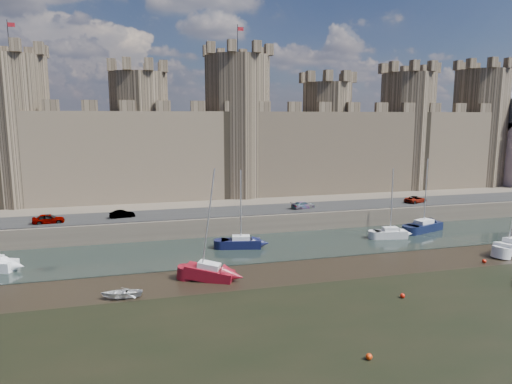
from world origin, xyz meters
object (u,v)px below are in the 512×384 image
at_px(sailboat_2, 390,233).
at_px(sailboat_4, 209,272).
at_px(car_2, 303,205).
at_px(sailboat_3, 424,226).
at_px(car_1, 122,214).
at_px(sailboat_1, 241,242).
at_px(car_3, 416,199).
at_px(car_0, 49,219).

relative_size(sailboat_2, sailboat_4, 0.83).
distance_m(car_2, sailboat_3, 16.83).
distance_m(car_1, sailboat_3, 40.90).
xyz_separation_m(car_1, car_2, (25.23, -0.18, 0.02)).
bearing_deg(sailboat_1, sailboat_2, 9.70).
height_order(car_1, car_3, car_3).
bearing_deg(car_2, car_1, 72.81).
height_order(car_2, sailboat_4, sailboat_4).
bearing_deg(sailboat_2, car_3, 53.04).
xyz_separation_m(car_0, car_1, (8.78, 1.01, -0.10)).
bearing_deg(car_2, sailboat_4, 121.62).
xyz_separation_m(car_1, sailboat_2, (33.62, -9.88, -2.28)).
height_order(car_3, sailboat_4, sailboat_4).
bearing_deg(car_0, sailboat_4, -140.43).
relative_size(car_0, car_2, 0.98).
height_order(car_1, sailboat_2, sailboat_2).
bearing_deg(sailboat_4, car_2, 73.35).
bearing_deg(car_0, car_3, -93.46).
relative_size(car_0, sailboat_4, 0.34).
xyz_separation_m(car_0, sailboat_3, (48.88, -6.72, -2.36)).
height_order(car_3, sailboat_3, sailboat_3).
bearing_deg(car_3, car_1, 69.54).
relative_size(car_2, sailboat_2, 0.42).
relative_size(sailboat_3, sailboat_4, 0.91).
xyz_separation_m(car_3, sailboat_1, (-29.78, -8.95, -2.28)).
bearing_deg(sailboat_1, car_2, 50.10).
bearing_deg(car_1, sailboat_1, -132.37).
bearing_deg(car_0, sailboat_1, -114.32).
relative_size(car_1, sailboat_3, 0.32).
relative_size(car_0, car_3, 0.95).
relative_size(car_0, car_1, 1.16).
relative_size(car_1, sailboat_4, 0.29).
relative_size(car_2, sailboat_4, 0.35).
height_order(sailboat_3, sailboat_4, sailboat_4).
height_order(car_2, sailboat_3, sailboat_3).
bearing_deg(car_2, sailboat_2, -155.90).
height_order(car_2, sailboat_2, sailboat_2).
distance_m(car_0, sailboat_3, 49.39).
bearing_deg(car_0, car_1, -87.61).
bearing_deg(sailboat_1, sailboat_4, -107.66).
bearing_deg(sailboat_3, car_3, 45.03).
xyz_separation_m(car_0, sailboat_4, (17.25, -18.04, -2.34)).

